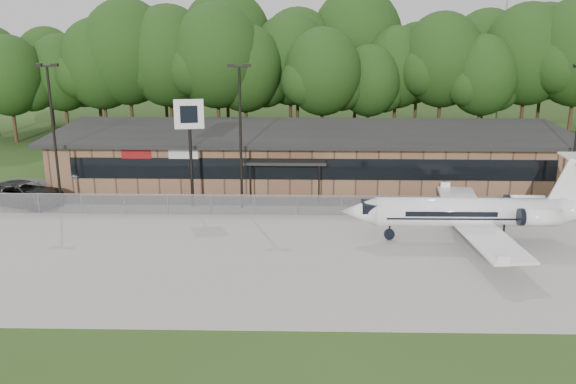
{
  "coord_description": "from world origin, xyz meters",
  "views": [
    {
      "loc": [
        -0.76,
        -26.89,
        14.45
      ],
      "look_at": [
        -1.62,
        12.0,
        2.64
      ],
      "focal_mm": 40.0,
      "sensor_mm": 36.0,
      "label": 1
    }
  ],
  "objects_px": {
    "business_jet": "(476,213)",
    "pole_sign": "(189,126)",
    "terminal": "(311,155)",
    "suv": "(24,194)"
  },
  "relations": [
    {
      "from": "terminal",
      "to": "business_jet",
      "type": "height_order",
      "value": "business_jet"
    },
    {
      "from": "business_jet",
      "to": "pole_sign",
      "type": "height_order",
      "value": "pole_sign"
    },
    {
      "from": "pole_sign",
      "to": "terminal",
      "type": "bearing_deg",
      "value": 31.66
    },
    {
      "from": "terminal",
      "to": "pole_sign",
      "type": "xyz_separation_m",
      "value": [
        -8.57,
        -7.14,
        3.78
      ]
    },
    {
      "from": "terminal",
      "to": "business_jet",
      "type": "xyz_separation_m",
      "value": [
        9.87,
        -13.59,
        -0.29
      ]
    },
    {
      "from": "business_jet",
      "to": "suv",
      "type": "relative_size",
      "value": 2.55
    },
    {
      "from": "suv",
      "to": "pole_sign",
      "type": "xyz_separation_m",
      "value": [
        12.31,
        -0.29,
        5.1
      ]
    },
    {
      "from": "terminal",
      "to": "pole_sign",
      "type": "distance_m",
      "value": 11.78
    },
    {
      "from": "suv",
      "to": "pole_sign",
      "type": "distance_m",
      "value": 13.33
    },
    {
      "from": "pole_sign",
      "to": "business_jet",
      "type": "bearing_deg",
      "value": -27.43
    }
  ]
}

